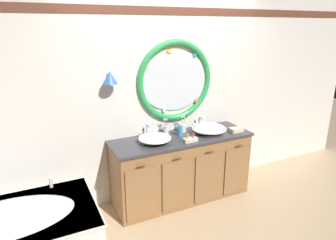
% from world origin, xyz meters
% --- Properties ---
extents(ground_plane, '(14.00, 14.00, 0.00)m').
position_xyz_m(ground_plane, '(0.00, 0.00, 0.00)').
color(ground_plane, tan).
extents(back_wall_assembly, '(6.40, 0.26, 2.60)m').
position_xyz_m(back_wall_assembly, '(0.00, 0.59, 1.32)').
color(back_wall_assembly, silver).
rests_on(back_wall_assembly, ground_plane).
extents(vanity_counter, '(1.78, 0.60, 0.85)m').
position_xyz_m(vanity_counter, '(0.04, 0.27, 0.43)').
color(vanity_counter, olive).
rests_on(vanity_counter, ground_plane).
extents(bathtub, '(1.61, 0.98, 0.61)m').
position_xyz_m(bathtub, '(-1.94, -0.07, 0.31)').
color(bathtub, white).
rests_on(bathtub, ground_plane).
extents(sink_basin_left, '(0.39, 0.39, 0.10)m').
position_xyz_m(sink_basin_left, '(-0.34, 0.24, 0.90)').
color(sink_basin_left, white).
rests_on(sink_basin_left, vanity_counter).
extents(sink_basin_right, '(0.44, 0.44, 0.12)m').
position_xyz_m(sink_basin_right, '(0.41, 0.24, 0.91)').
color(sink_basin_right, white).
rests_on(sink_basin_right, vanity_counter).
extents(faucet_set_left, '(0.23, 0.15, 0.17)m').
position_xyz_m(faucet_set_left, '(-0.34, 0.46, 0.91)').
color(faucet_set_left, silver).
rests_on(faucet_set_left, vanity_counter).
extents(faucet_set_right, '(0.22, 0.13, 0.16)m').
position_xyz_m(faucet_set_right, '(0.41, 0.47, 0.91)').
color(faucet_set_right, silver).
rests_on(faucet_set_right, vanity_counter).
extents(toothbrush_holder_left, '(0.08, 0.08, 0.21)m').
position_xyz_m(toothbrush_holder_left, '(-0.10, 0.45, 0.91)').
color(toothbrush_holder_left, white).
rests_on(toothbrush_holder_left, vanity_counter).
extents(toothbrush_holder_right, '(0.10, 0.10, 0.21)m').
position_xyz_m(toothbrush_holder_right, '(0.13, 0.43, 0.91)').
color(toothbrush_holder_right, white).
rests_on(toothbrush_holder_right, vanity_counter).
extents(soap_dispenser, '(0.07, 0.07, 0.16)m').
position_xyz_m(soap_dispenser, '(0.03, 0.32, 0.92)').
color(soap_dispenser, '#388EBC').
rests_on(soap_dispenser, vanity_counter).
extents(folded_hand_towel, '(0.18, 0.12, 0.05)m').
position_xyz_m(folded_hand_towel, '(0.76, 0.13, 0.87)').
color(folded_hand_towel, beige).
rests_on(folded_hand_towel, vanity_counter).
extents(toiletry_basket, '(0.17, 0.09, 0.10)m').
position_xyz_m(toiletry_basket, '(0.05, 0.08, 0.87)').
color(toiletry_basket, beige).
rests_on(toiletry_basket, vanity_counter).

